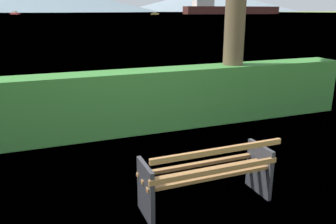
# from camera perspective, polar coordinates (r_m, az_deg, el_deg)

# --- Properties ---
(ground_plane) EXTENTS (1400.00, 1400.00, 0.00)m
(ground_plane) POSITION_cam_1_polar(r_m,az_deg,el_deg) (4.54, 6.10, -14.71)
(ground_plane) COLOR olive
(water_surface) EXTENTS (620.00, 620.00, 0.00)m
(water_surface) POSITION_cam_1_polar(r_m,az_deg,el_deg) (311.83, -21.47, 15.02)
(water_surface) COLOR #7A99A8
(water_surface) RESTS_ON ground_plane
(park_bench) EXTENTS (1.66, 0.59, 0.87)m
(park_bench) POSITION_cam_1_polar(r_m,az_deg,el_deg) (4.29, 6.64, -10.23)
(park_bench) COLOR olive
(park_bench) RESTS_ON ground_plane
(hedge_row) EXTENTS (9.56, 0.65, 1.22)m
(hedge_row) POSITION_cam_1_polar(r_m,az_deg,el_deg) (6.87, -4.98, 1.82)
(hedge_row) COLOR #387A33
(hedge_row) RESTS_ON ground_plane
(cargo_ship_large) EXTENTS (63.99, 9.36, 14.31)m
(cargo_ship_large) POSITION_cam_1_polar(r_m,az_deg,el_deg) (225.06, 9.52, 16.75)
(cargo_ship_large) COLOR #471E19
(cargo_ship_large) RESTS_ON water_surface
(fishing_boat_near) EXTENTS (5.67, 6.04, 1.89)m
(fishing_boat_near) POSITION_cam_1_polar(r_m,az_deg,el_deg) (223.86, -24.07, 14.74)
(fishing_boat_near) COLOR #B2332D
(fishing_boat_near) RESTS_ON water_surface
(tender_far) EXTENTS (4.70, 2.78, 1.60)m
(tender_far) POSITION_cam_1_polar(r_m,az_deg,el_deg) (194.10, -2.20, 16.01)
(tender_far) COLOR gold
(tender_far) RESTS_ON water_surface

